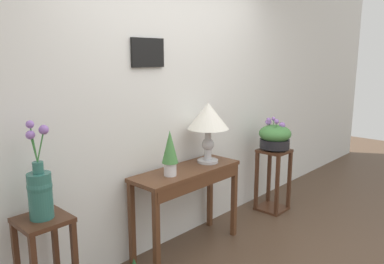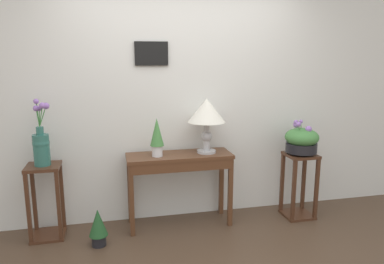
{
  "view_description": "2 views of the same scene",
  "coord_description": "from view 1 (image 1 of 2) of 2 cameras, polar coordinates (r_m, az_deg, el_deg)",
  "views": [
    {
      "loc": [
        -2.35,
        -1.0,
        1.75
      ],
      "look_at": [
        -0.04,
        1.17,
        1.11
      ],
      "focal_mm": 34.86,
      "sensor_mm": 36.0,
      "label": 1
    },
    {
      "loc": [
        -0.74,
        -2.31,
        1.73
      ],
      "look_at": [
        0.08,
        1.29,
        0.98
      ],
      "focal_mm": 33.83,
      "sensor_mm": 36.0,
      "label": 2
    }
  ],
  "objects": [
    {
      "name": "potted_plant_on_console",
      "position": [
        3.09,
        -3.39,
        -2.92
      ],
      "size": [
        0.14,
        0.14,
        0.39
      ],
      "color": "silver",
      "rests_on": "console_table"
    },
    {
      "name": "pedestal_stand_right",
      "position": [
        4.4,
        12.28,
        -7.19
      ],
      "size": [
        0.31,
        0.31,
        0.72
      ],
      "color": "#472819",
      "rests_on": "ground"
    },
    {
      "name": "flower_vase_tall_left",
      "position": [
        2.55,
        -22.25,
        -7.8
      ],
      "size": [
        0.18,
        0.17,
        0.63
      ],
      "color": "#2D665B",
      "rests_on": "pedestal_stand_left"
    },
    {
      "name": "table_lamp",
      "position": [
        3.44,
        2.49,
        2.01
      ],
      "size": [
        0.38,
        0.38,
        0.57
      ],
      "color": "#B7B7BC",
      "rests_on": "console_table"
    },
    {
      "name": "planter_bowl_wide_right",
      "position": [
        4.26,
        12.56,
        -0.66
      ],
      "size": [
        0.36,
        0.36,
        0.37
      ],
      "color": "black",
      "rests_on": "pedestal_stand_right"
    },
    {
      "name": "back_wall_with_art",
      "position": [
        3.44,
        -3.43,
        5.67
      ],
      "size": [
        9.0,
        0.13,
        2.8
      ],
      "color": "silver",
      "rests_on": "ground"
    },
    {
      "name": "console_table",
      "position": [
        3.35,
        -0.54,
        -7.78
      ],
      "size": [
        1.08,
        0.38,
        0.77
      ],
      "color": "#56331E",
      "rests_on": "ground"
    }
  ]
}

